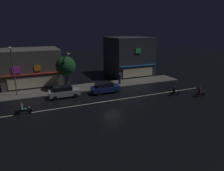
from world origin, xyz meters
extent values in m
plane|color=black|center=(0.00, 0.00, 0.00)|extent=(140.00, 140.00, 0.00)
cube|color=beige|center=(0.00, 0.00, 0.01)|extent=(30.53, 0.16, 0.01)
cube|color=#5B5954|center=(0.00, 7.40, 0.07)|extent=(32.14, 4.19, 0.14)
cube|color=#2D333D|center=(9.64, 13.67, 3.94)|extent=(8.27, 8.25, 7.87)
cube|color=#268CF2|center=(9.64, 9.43, 2.60)|extent=(7.85, 0.24, 0.12)
cube|color=#33E572|center=(9.51, 9.49, 5.51)|extent=(1.14, 0.08, 0.94)
cube|color=beige|center=(9.64, 9.49, 1.30)|extent=(6.61, 0.06, 1.80)
cube|color=#56514C|center=(-9.64, 13.56, 3.11)|extent=(9.39, 8.03, 6.21)
cube|color=red|center=(-9.64, 9.43, 2.60)|extent=(8.92, 0.24, 0.12)
cube|color=orange|center=(-8.86, 9.49, 3.56)|extent=(0.94, 0.08, 0.91)
cube|color=#D83FD8|center=(-11.97, 9.49, 3.51)|extent=(1.12, 0.08, 1.07)
cube|color=beige|center=(-9.64, 9.49, 1.30)|extent=(7.52, 0.06, 1.80)
cylinder|color=#47494C|center=(-12.14, 7.42, 3.72)|extent=(0.16, 0.16, 7.16)
cube|color=#47494C|center=(-12.14, 6.72, 7.20)|extent=(0.10, 1.40, 0.10)
ellipsoid|color=#F9E099|center=(-12.14, 6.02, 7.12)|extent=(0.44, 0.32, 0.20)
cylinder|color=#47494C|center=(-4.54, 7.10, 3.17)|extent=(0.16, 0.16, 6.06)
cube|color=#47494C|center=(-4.54, 6.40, 6.10)|extent=(0.10, 1.40, 0.10)
ellipsoid|color=#F9E099|center=(-4.54, 5.70, 6.02)|extent=(0.44, 0.32, 0.20)
cylinder|color=#232328|center=(4.43, 6.95, 0.95)|extent=(0.38, 0.38, 1.62)
sphere|color=tan|center=(4.43, 6.95, 1.87)|extent=(0.22, 0.22, 0.22)
cylinder|color=#473323|center=(-4.75, 7.37, 1.40)|extent=(0.24, 0.24, 2.52)
sphere|color=#194723|center=(-4.75, 7.37, 3.90)|extent=(3.11, 3.11, 3.11)
cube|color=#9EA0A5|center=(-5.78, 4.00, 0.69)|extent=(4.30, 1.78, 0.76)
cube|color=black|center=(-6.00, 4.00, 1.37)|extent=(2.58, 1.57, 0.60)
cube|color=#F9F2CC|center=(-3.67, 4.61, 0.79)|extent=(0.08, 0.20, 0.12)
cube|color=#F9F2CC|center=(-3.67, 3.40, 0.79)|extent=(0.08, 0.20, 0.12)
cylinder|color=black|center=(-4.36, 4.89, 0.31)|extent=(0.62, 0.20, 0.62)
cylinder|color=black|center=(-4.36, 3.11, 0.31)|extent=(0.62, 0.20, 0.62)
cylinder|color=black|center=(-7.20, 4.89, 0.31)|extent=(0.62, 0.20, 0.62)
cylinder|color=black|center=(-7.20, 3.11, 0.31)|extent=(0.62, 0.20, 0.62)
cube|color=navy|center=(0.39, 3.52, 0.69)|extent=(4.30, 1.78, 0.76)
cube|color=black|center=(0.18, 3.52, 1.37)|extent=(2.58, 1.57, 0.60)
cube|color=#F9F2CC|center=(2.50, 4.13, 0.79)|extent=(0.08, 0.20, 0.12)
cube|color=#F9F2CC|center=(2.50, 2.92, 0.79)|extent=(0.08, 0.20, 0.12)
cylinder|color=black|center=(1.81, 4.41, 0.31)|extent=(0.62, 0.20, 0.62)
cylinder|color=black|center=(1.81, 2.63, 0.31)|extent=(0.62, 0.20, 0.62)
cylinder|color=black|center=(-1.03, 4.41, 0.31)|extent=(0.62, 0.20, 0.62)
cylinder|color=black|center=(-1.03, 2.63, 0.31)|extent=(0.62, 0.20, 0.62)
cylinder|color=black|center=(10.03, -1.67, 0.30)|extent=(0.60, 0.08, 0.60)
cylinder|color=black|center=(8.73, -1.67, 0.30)|extent=(0.60, 0.10, 0.60)
cube|color=black|center=(9.38, -1.67, 0.40)|extent=(1.30, 0.14, 0.20)
ellipsoid|color=#B2B7BC|center=(9.58, -1.67, 0.62)|extent=(0.44, 0.26, 0.24)
cube|color=black|center=(9.18, -1.67, 0.55)|extent=(0.56, 0.22, 0.10)
cylinder|color=slate|center=(9.98, -1.67, 0.85)|extent=(0.03, 0.60, 0.03)
sphere|color=white|center=(10.07, -1.67, 0.75)|extent=(0.14, 0.14, 0.14)
cylinder|color=#232328|center=(9.23, -1.67, 0.95)|extent=(0.32, 0.32, 0.70)
sphere|color=#333338|center=(9.23, -1.67, 1.41)|extent=(0.22, 0.22, 0.22)
cylinder|color=black|center=(-10.57, -0.13, 0.30)|extent=(0.60, 0.08, 0.60)
cylinder|color=black|center=(-11.87, -0.13, 0.30)|extent=(0.60, 0.10, 0.60)
cube|color=black|center=(-11.22, -0.13, 0.40)|extent=(1.30, 0.14, 0.20)
ellipsoid|color=#268C3F|center=(-11.02, -0.13, 0.62)|extent=(0.44, 0.26, 0.24)
cube|color=black|center=(-11.42, -0.13, 0.55)|extent=(0.56, 0.22, 0.10)
cylinder|color=slate|center=(-10.62, -0.13, 0.85)|extent=(0.03, 0.60, 0.03)
sphere|color=white|center=(-10.53, -0.13, 0.75)|extent=(0.14, 0.14, 0.14)
cylinder|color=gray|center=(-11.37, -0.13, 0.95)|extent=(0.32, 0.32, 0.70)
sphere|color=#333338|center=(-11.37, -0.13, 1.41)|extent=(0.22, 0.22, 0.22)
cylinder|color=black|center=(13.07, -3.51, 0.30)|extent=(0.60, 0.08, 0.60)
cylinder|color=black|center=(11.77, -3.51, 0.30)|extent=(0.60, 0.10, 0.60)
cube|color=black|center=(12.42, -3.51, 0.40)|extent=(1.30, 0.14, 0.20)
ellipsoid|color=black|center=(12.62, -3.51, 0.62)|extent=(0.44, 0.26, 0.24)
cube|color=black|center=(12.22, -3.51, 0.55)|extent=(0.56, 0.22, 0.10)
cylinder|color=slate|center=(13.02, -3.51, 0.85)|extent=(0.03, 0.60, 0.03)
sphere|color=white|center=(13.11, -3.51, 0.75)|extent=(0.14, 0.14, 0.14)
cylinder|color=brown|center=(12.27, -3.51, 0.95)|extent=(0.32, 0.32, 0.70)
sphere|color=#333338|center=(12.27, -3.51, 1.41)|extent=(0.22, 0.22, 0.22)
cone|color=orange|center=(2.00, 4.89, 0.28)|extent=(0.36, 0.36, 0.55)
camera|label=1|loc=(-10.06, -23.54, 9.55)|focal=31.65mm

